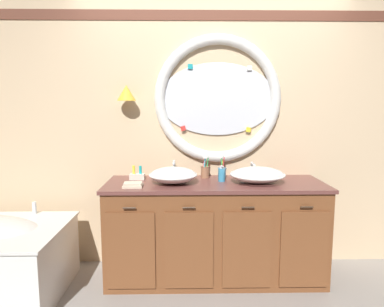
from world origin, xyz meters
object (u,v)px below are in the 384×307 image
object	(u,v)px
folded_hand_towel	(133,185)
toothbrush_holder_right	(222,172)
sink_basin_left	(173,175)
toiletry_basket	(137,176)
sink_basin_right	(257,175)
toothbrush_holder_left	(205,171)
soap_dispenser	(222,174)

from	to	relation	value
folded_hand_towel	toothbrush_holder_right	bearing A→B (deg)	24.40
sink_basin_left	toiletry_basket	bearing A→B (deg)	154.30
sink_basin_right	toothbrush_holder_left	distance (m)	0.49
toiletry_basket	sink_basin_right	bearing A→B (deg)	-8.55
toothbrush_holder_left	sink_basin_right	bearing A→B (deg)	-26.37
soap_dispenser	toiletry_basket	distance (m)	0.76
soap_dispenser	toothbrush_holder_right	bearing A→B (deg)	82.59
toothbrush_holder_right	folded_hand_towel	distance (m)	0.84
folded_hand_towel	toiletry_basket	xyz separation A→B (m)	(-0.01, 0.30, 0.02)
soap_dispenser	toiletry_basket	xyz separation A→B (m)	(-0.75, 0.10, -0.03)
sink_basin_right	toothbrush_holder_right	world-z (taller)	toothbrush_holder_right
toothbrush_holder_left	toiletry_basket	xyz separation A→B (m)	(-0.61, -0.06, -0.03)
folded_hand_towel	sink_basin_left	bearing A→B (deg)	24.08
sink_basin_right	toiletry_basket	bearing A→B (deg)	171.45
sink_basin_right	folded_hand_towel	xyz separation A→B (m)	(-1.05, -0.14, -0.05)
folded_hand_towel	toiletry_basket	bearing A→B (deg)	91.21
sink_basin_left	toothbrush_holder_right	world-z (taller)	toothbrush_holder_right
sink_basin_left	folded_hand_towel	world-z (taller)	sink_basin_left
sink_basin_left	folded_hand_towel	bearing A→B (deg)	-155.92
sink_basin_right	toiletry_basket	distance (m)	1.07
toothbrush_holder_right	soap_dispenser	xyz separation A→B (m)	(-0.02, -0.14, 0.01)
sink_basin_right	toothbrush_holder_left	size ratio (longest dim) A/B	2.23
soap_dispenser	sink_basin_right	bearing A→B (deg)	-10.96
sink_basin_right	soap_dispenser	world-z (taller)	soap_dispenser
toothbrush_holder_right	folded_hand_towel	world-z (taller)	toothbrush_holder_right
sink_basin_right	toiletry_basket	world-z (taller)	sink_basin_right
sink_basin_left	toothbrush_holder_right	size ratio (longest dim) A/B	1.91
toothbrush_holder_left	toiletry_basket	world-z (taller)	toothbrush_holder_left
soap_dispenser	folded_hand_towel	world-z (taller)	soap_dispenser
sink_basin_left	soap_dispenser	xyz separation A→B (m)	(0.42, 0.06, -0.01)
sink_basin_right	toothbrush_holder_left	world-z (taller)	toothbrush_holder_left
sink_basin_left	sink_basin_right	distance (m)	0.72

